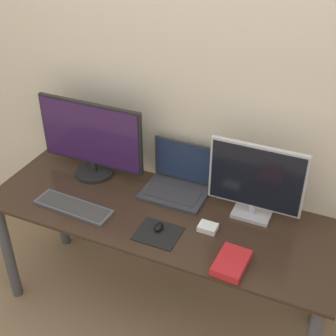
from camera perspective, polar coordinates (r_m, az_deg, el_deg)
The scene contains 10 objects.
wall_back at distance 2.46m, azimuth 2.70°, elevation 9.33°, with size 7.00×0.05×2.50m.
desk at distance 2.51m, azimuth -0.99°, elevation -7.86°, with size 1.84×0.64×0.73m.
monitor_left at distance 2.63m, azimuth -9.36°, elevation 3.50°, with size 0.63×0.22×0.45m.
monitor_right at distance 2.32m, azimuth 10.65°, elevation -1.58°, with size 0.48×0.13×0.41m.
laptop at distance 2.55m, azimuth 1.27°, elevation -1.47°, with size 0.35×0.26×0.26m.
keyboard at distance 2.50m, azimuth -11.46°, elevation -4.68°, with size 0.44×0.15×0.02m.
mousepad at distance 2.30m, azimuth -1.21°, elevation -7.97°, with size 0.21×0.19×0.00m.
mouse at distance 2.31m, azimuth -1.13°, elevation -7.20°, with size 0.04×0.06×0.03m.
book at distance 2.15m, azimuth 7.74°, elevation -11.37°, with size 0.14×0.20×0.04m.
power_brick at distance 2.32m, azimuth 4.88°, elevation -7.24°, with size 0.09×0.07×0.03m.
Camera 1 is at (0.81, -1.39, 2.24)m, focal length 50.00 mm.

